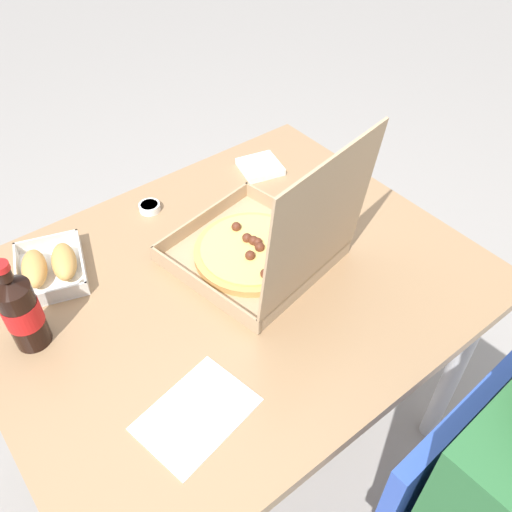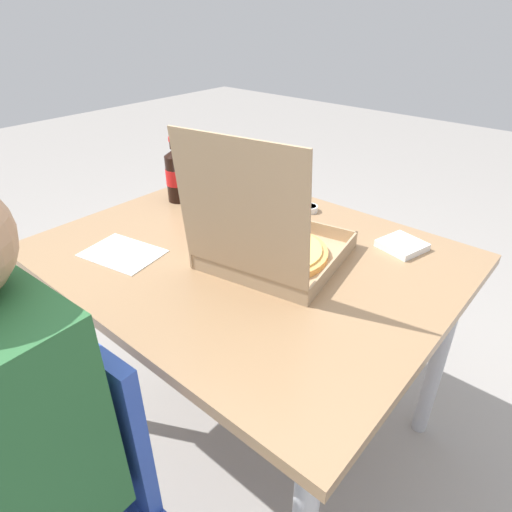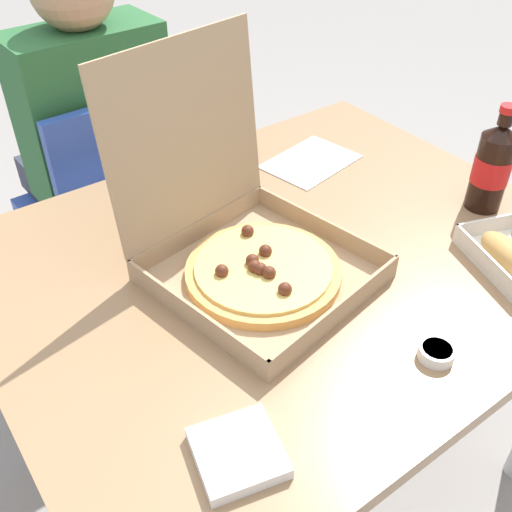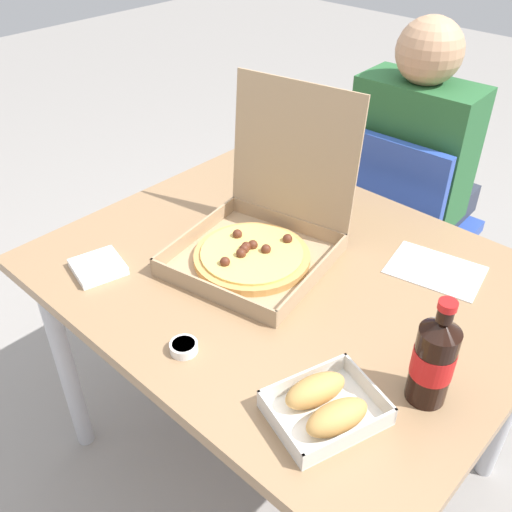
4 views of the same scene
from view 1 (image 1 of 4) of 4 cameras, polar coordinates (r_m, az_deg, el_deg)
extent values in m
plane|color=gray|center=(1.83, -1.87, -17.98)|extent=(10.00, 10.00, 0.00)
cube|color=#997551|center=(1.26, -2.60, -3.00)|extent=(1.10, 0.89, 0.03)
cylinder|color=#B7B7BC|center=(1.93, 2.68, 2.78)|extent=(0.05, 0.05, 0.68)
cylinder|color=#B7B7BC|center=(1.67, -24.00, -11.09)|extent=(0.05, 0.05, 0.68)
cylinder|color=#B7B7BC|center=(1.63, 20.26, -11.28)|extent=(0.05, 0.05, 0.68)
cube|color=#2D4CAD|center=(1.14, 19.01, -19.75)|extent=(0.36, 0.05, 0.38)
cylinder|color=#B2B2B7|center=(1.59, 19.45, -22.93)|extent=(0.03, 0.03, 0.43)
cube|color=tan|center=(1.30, -0.48, 0.04)|extent=(0.39, 0.39, 0.01)
cube|color=tan|center=(1.37, -5.66, 3.94)|extent=(0.33, 0.07, 0.04)
cube|color=tan|center=(1.38, 4.12, 4.33)|extent=(0.07, 0.33, 0.04)
cube|color=tan|center=(1.20, -5.77, -3.30)|extent=(0.07, 0.33, 0.04)
cube|color=tan|center=(1.21, 5.37, -2.80)|extent=(0.33, 0.07, 0.04)
cube|color=tan|center=(1.07, 6.88, 3.52)|extent=(0.34, 0.10, 0.34)
cylinder|color=tan|center=(1.29, -0.48, 0.43)|extent=(0.28, 0.28, 0.02)
cylinder|color=#EAC666|center=(1.28, -0.49, 0.81)|extent=(0.24, 0.24, 0.01)
sphere|color=#562819|center=(1.29, -0.96, 1.93)|extent=(0.02, 0.02, 0.02)
sphere|color=#562819|center=(1.28, 0.17, 1.45)|extent=(0.02, 0.02, 0.02)
sphere|color=#562819|center=(1.21, 1.00, -1.89)|extent=(0.02, 0.02, 0.02)
sphere|color=#562819|center=(1.27, 0.39, 0.95)|extent=(0.02, 0.02, 0.02)
sphere|color=#562819|center=(1.32, -2.11, 3.12)|extent=(0.02, 0.02, 0.02)
sphere|color=#562819|center=(1.29, -0.27, 1.64)|extent=(0.02, 0.02, 0.02)
sphere|color=#562819|center=(1.29, 2.65, 1.87)|extent=(0.02, 0.02, 0.02)
sphere|color=#562819|center=(1.25, -0.63, 0.06)|extent=(0.02, 0.02, 0.02)
cube|color=white|center=(1.34, -20.76, -1.75)|extent=(0.20, 0.23, 0.00)
cube|color=silver|center=(1.40, -21.25, 1.40)|extent=(0.14, 0.05, 0.03)
cube|color=silver|center=(1.26, -20.66, -3.98)|extent=(0.14, 0.05, 0.03)
cube|color=silver|center=(1.32, -17.94, -0.42)|extent=(0.06, 0.18, 0.03)
cube|color=silver|center=(1.34, -23.97, -1.87)|extent=(0.06, 0.18, 0.03)
ellipsoid|color=tan|center=(1.32, -19.68, -0.56)|extent=(0.09, 0.13, 0.05)
ellipsoid|color=tan|center=(1.33, -22.44, -1.22)|extent=(0.09, 0.13, 0.05)
cylinder|color=black|center=(1.17, -23.43, -5.79)|extent=(0.07, 0.07, 0.16)
cone|color=black|center=(1.10, -24.77, -2.68)|extent=(0.07, 0.07, 0.02)
cylinder|color=black|center=(1.09, -25.15, -1.77)|extent=(0.03, 0.03, 0.02)
cylinder|color=red|center=(1.07, -25.46, -1.05)|extent=(0.03, 0.03, 0.01)
cylinder|color=red|center=(1.16, -23.54, -5.54)|extent=(0.07, 0.07, 0.06)
cube|color=white|center=(1.04, -6.34, -16.31)|extent=(0.23, 0.19, 0.00)
cube|color=white|center=(1.57, 0.45, 9.44)|extent=(0.13, 0.13, 0.02)
cylinder|color=white|center=(1.45, -11.21, 5.10)|extent=(0.06, 0.06, 0.02)
cylinder|color=#DBBC66|center=(1.45, -11.25, 5.28)|extent=(0.05, 0.05, 0.01)
camera|label=2|loc=(1.23, 55.42, 12.07)|focal=30.59mm
camera|label=3|loc=(1.74, -1.13, 36.98)|focal=41.28mm
camera|label=4|loc=(1.54, -52.31, 26.66)|focal=39.98mm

